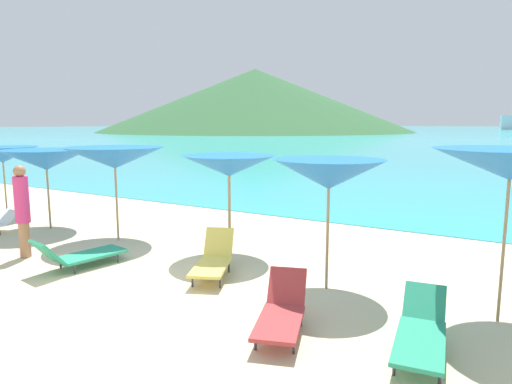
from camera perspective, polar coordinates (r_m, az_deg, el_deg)
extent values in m
cube|color=beige|center=(16.11, 11.19, -1.66)|extent=(50.00, 100.00, 0.30)
cone|color=#2D5B33|center=(143.86, -0.08, 11.43)|extent=(96.41, 96.41, 19.32)
cylinder|color=#9E7F59|center=(14.98, -29.07, 0.92)|extent=(0.04, 0.04, 1.91)
cone|color=blue|center=(14.91, -29.30, 4.12)|extent=(2.12, 2.12, 0.46)
sphere|color=#9E7F59|center=(14.90, -29.35, 4.67)|extent=(0.07, 0.07, 0.07)
cylinder|color=#9E7F59|center=(12.68, -24.69, -0.01)|extent=(0.05, 0.05, 1.90)
cone|color=blue|center=(12.60, -24.92, 3.70)|extent=(2.26, 2.26, 0.51)
sphere|color=#9E7F59|center=(12.58, -24.97, 4.41)|extent=(0.07, 0.07, 0.07)
cylinder|color=#9E7F59|center=(10.83, -17.16, -0.60)|extent=(0.05, 0.05, 2.04)
cone|color=blue|center=(10.73, -17.37, 4.14)|extent=(2.26, 2.26, 0.48)
sphere|color=#9E7F59|center=(10.72, -17.41, 4.94)|extent=(0.07, 0.07, 0.07)
cylinder|color=#9E7F59|center=(9.24, -3.37, -2.05)|extent=(0.06, 0.06, 1.95)
cone|color=blue|center=(9.12, -3.42, 3.32)|extent=(2.01, 2.01, 0.42)
sphere|color=#9E7F59|center=(9.11, -3.43, 4.17)|extent=(0.07, 0.07, 0.07)
cylinder|color=#9E7F59|center=(7.41, 9.01, -4.59)|extent=(0.05, 0.05, 2.01)
cone|color=blue|center=(7.26, 9.17, 2.22)|extent=(1.98, 1.98, 0.48)
sphere|color=#9E7F59|center=(7.25, 9.20, 3.40)|extent=(0.07, 0.07, 0.07)
cylinder|color=#9E7F59|center=(6.92, 28.77, -5.45)|extent=(0.04, 0.04, 2.26)
cone|color=blue|center=(6.76, 29.40, 3.04)|extent=(2.07, 2.07, 0.41)
sphere|color=#9E7F59|center=(6.75, 29.48, 4.15)|extent=(0.07, 0.07, 0.07)
cube|color=#268C66|center=(9.28, -20.04, -7.42)|extent=(0.81, 1.35, 0.05)
cube|color=#268C66|center=(8.87, -24.75, -6.96)|extent=(0.64, 0.51, 0.47)
cylinder|color=#333338|center=(9.30, -17.00, -7.97)|extent=(0.04, 0.04, 0.18)
cylinder|color=#333338|center=(9.73, -18.69, -7.32)|extent=(0.04, 0.04, 0.18)
cylinder|color=#333338|center=(8.88, -21.86, -9.01)|extent=(0.04, 0.04, 0.18)
cylinder|color=#333338|center=(9.33, -23.38, -8.26)|extent=(0.04, 0.04, 0.18)
cube|color=#D8BF4C|center=(7.94, -5.72, -9.35)|extent=(0.97, 1.26, 0.05)
cube|color=#D8BF4C|center=(8.55, -4.69, -6.33)|extent=(0.62, 0.54, 0.51)
cylinder|color=#333338|center=(7.71, -8.01, -10.99)|extent=(0.04, 0.04, 0.21)
cylinder|color=#333338|center=(7.61, -4.53, -11.20)|extent=(0.04, 0.04, 0.21)
cylinder|color=#333338|center=(8.44, -6.63, -9.21)|extent=(0.04, 0.04, 0.21)
cylinder|color=#333338|center=(8.35, -3.45, -9.37)|extent=(0.04, 0.04, 0.21)
cube|color=#268C66|center=(5.71, 19.91, -17.42)|extent=(0.70, 1.32, 0.05)
cube|color=#268C66|center=(6.39, 20.45, -12.84)|extent=(0.56, 0.47, 0.40)
cylinder|color=#333338|center=(5.42, 16.99, -20.25)|extent=(0.04, 0.04, 0.20)
cylinder|color=#333338|center=(5.40, 22.15, -20.62)|extent=(0.04, 0.04, 0.20)
cylinder|color=#333338|center=(6.21, 17.94, -16.42)|extent=(0.04, 0.04, 0.20)
cylinder|color=#333338|center=(6.19, 22.34, -16.72)|extent=(0.04, 0.04, 0.20)
cube|color=white|center=(12.97, -28.83, -2.75)|extent=(0.61, 0.43, 0.31)
cylinder|color=#333338|center=(12.64, -29.57, -4.29)|extent=(0.04, 0.04, 0.20)
cube|color=#A53333|center=(5.90, 2.91, -16.13)|extent=(0.87, 1.19, 0.05)
cube|color=#A53333|center=(6.46, 3.92, -11.79)|extent=(0.61, 0.51, 0.47)
cylinder|color=#333338|center=(5.70, -0.08, -18.40)|extent=(0.04, 0.04, 0.19)
cylinder|color=#333338|center=(5.63, 4.80, -18.78)|extent=(0.04, 0.04, 0.19)
cylinder|color=#333338|center=(6.37, 1.38, -15.38)|extent=(0.04, 0.04, 0.19)
cylinder|color=#333338|center=(6.31, 5.69, -15.67)|extent=(0.04, 0.04, 0.19)
cylinder|color=#A3704C|center=(10.31, -27.09, -5.38)|extent=(0.21, 0.21, 0.72)
cylinder|color=#D83372|center=(10.15, -27.41, -0.86)|extent=(0.28, 0.28, 0.93)
sphere|color=#A3704C|center=(10.08, -27.64, 2.34)|extent=(0.23, 0.23, 0.23)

